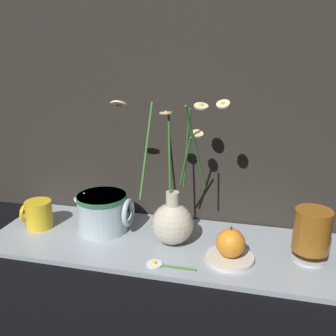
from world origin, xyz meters
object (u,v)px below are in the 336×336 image
yellow_mug (39,214)px  tea_glass (312,232)px  orange_fruit (231,243)px  vase_with_flowers (173,218)px  ceramic_pitcher (103,211)px

yellow_mug → tea_glass: (0.70, -0.01, 0.04)m
tea_glass → orange_fruit: bearing=-166.8°
yellow_mug → orange_fruit: orange_fruit is taller
tea_glass → vase_with_flowers: bearing=178.1°
ceramic_pitcher → tea_glass: bearing=-3.3°
ceramic_pitcher → tea_glass: 0.52m
yellow_mug → orange_fruit: 0.52m
ceramic_pitcher → orange_fruit: (0.34, -0.07, -0.01)m
yellow_mug → ceramic_pitcher: size_ratio=0.51×
vase_with_flowers → yellow_mug: 0.37m
yellow_mug → ceramic_pitcher: 0.18m
yellow_mug → tea_glass: tea_glass is taller
vase_with_flowers → ceramic_pitcher: vase_with_flowers is taller
ceramic_pitcher → tea_glass: (0.52, -0.03, 0.02)m
orange_fruit → vase_with_flowers: bearing=160.5°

